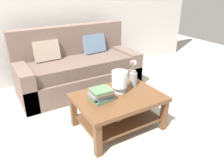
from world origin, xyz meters
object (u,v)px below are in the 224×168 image
(couch, at_px, (78,69))
(glass_hurricane_vase, at_px, (119,80))
(book_stack_main, at_px, (101,94))
(flower_pitcher, at_px, (133,75))
(coffee_table, at_px, (118,105))

(couch, relative_size, glass_hurricane_vase, 7.23)
(couch, bearing_deg, glass_hurricane_vase, -88.54)
(couch, distance_m, book_stack_main, 1.38)
(couch, xyz_separation_m, flower_pitcher, (0.30, -1.19, 0.23))
(coffee_table, bearing_deg, couch, 88.61)
(book_stack_main, height_order, glass_hurricane_vase, glass_hurricane_vase)
(book_stack_main, xyz_separation_m, glass_hurricane_vase, (0.30, 0.07, 0.09))
(glass_hurricane_vase, height_order, flower_pitcher, flower_pitcher)
(couch, distance_m, coffee_table, 1.35)
(couch, bearing_deg, flower_pitcher, -75.70)
(coffee_table, distance_m, glass_hurricane_vase, 0.32)
(book_stack_main, xyz_separation_m, flower_pitcher, (0.57, 0.15, 0.07))
(glass_hurricane_vase, bearing_deg, couch, 91.46)
(couch, relative_size, coffee_table, 1.93)
(glass_hurricane_vase, xyz_separation_m, flower_pitcher, (0.27, 0.08, -0.03))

